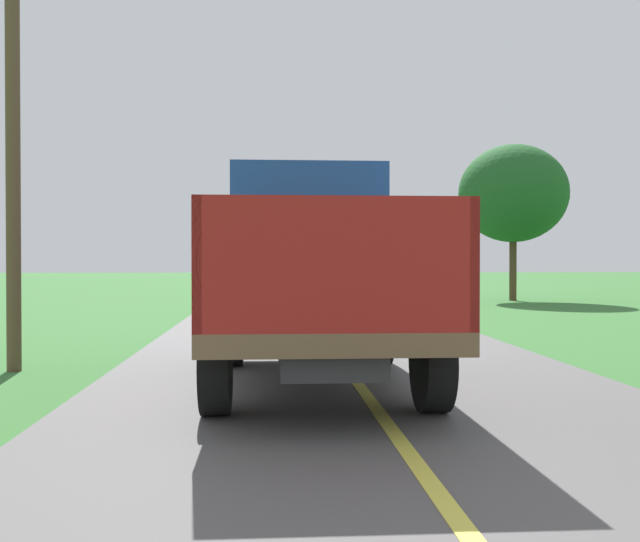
{
  "coord_description": "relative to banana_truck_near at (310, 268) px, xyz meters",
  "views": [
    {
      "loc": [
        -1.07,
        0.66,
        1.56
      ],
      "look_at": [
        -0.27,
        12.32,
        1.4
      ],
      "focal_mm": 42.09,
      "sensor_mm": 36.0,
      "label": 1
    }
  ],
  "objects": [
    {
      "name": "utility_pole_roadside",
      "position": [
        -4.12,
        1.09,
        2.32
      ],
      "size": [
        2.48,
        0.2,
        6.89
      ],
      "color": "brown",
      "rests_on": "ground"
    },
    {
      "name": "roadside_tree_near_left",
      "position": [
        9.0,
        18.95,
        2.71
      ],
      "size": [
        4.23,
        4.23,
        6.1
      ],
      "color": "#4C3823",
      "rests_on": "ground"
    },
    {
      "name": "banana_truck_near",
      "position": [
        0.0,
        0.0,
        0.0
      ],
      "size": [
        2.38,
        5.82,
        2.8
      ],
      "color": "#2D2D30",
      "rests_on": "road_surface"
    }
  ]
}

